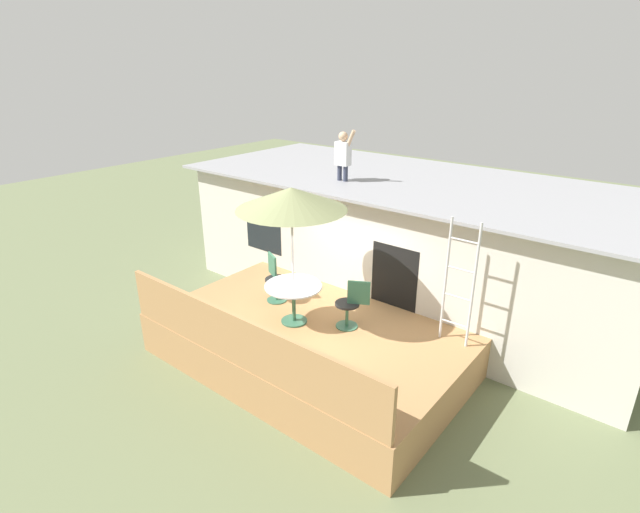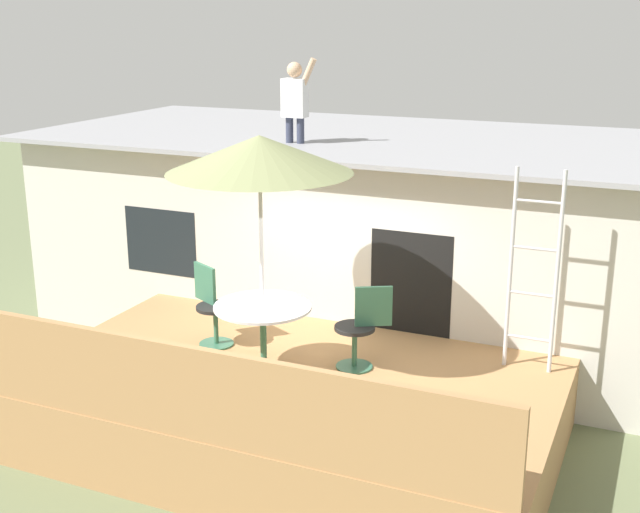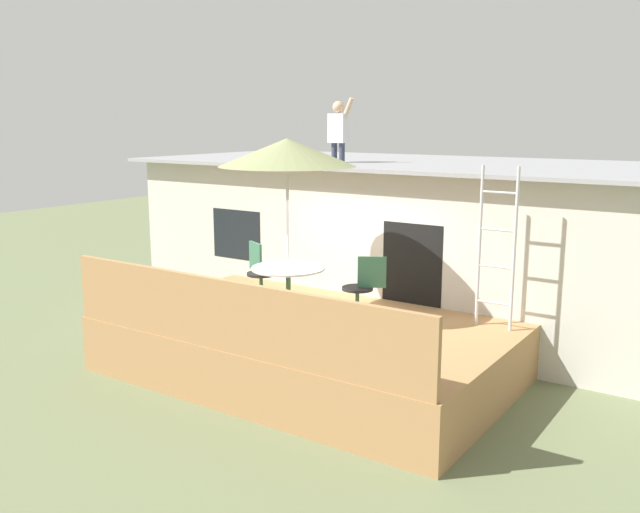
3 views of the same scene
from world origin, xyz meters
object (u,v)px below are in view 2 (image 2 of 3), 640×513
step_ladder (534,272)px  patio_chair_left (212,306)px  patio_chair_right (361,328)px  patio_umbrella (259,154)px  person_figure (295,97)px  patio_table (263,320)px

step_ladder → patio_chair_left: 3.62m
patio_chair_right → step_ladder: bearing=174.5°
patio_umbrella → patio_chair_left: size_ratio=2.76×
patio_umbrella → step_ladder: (2.58, 1.20, -1.25)m
step_ladder → patio_chair_right: bearing=-157.2°
person_figure → patio_chair_left: size_ratio=1.21×
patio_table → patio_chair_left: size_ratio=1.13×
patio_table → step_ladder: step_ladder is taller
patio_table → patio_chair_right: (0.93, 0.50, -0.13)m
patio_table → step_ladder: (2.58, 1.20, 0.51)m
person_figure → step_ladder: bearing=-22.4°
patio_chair_left → step_ladder: bearing=38.7°
step_ladder → person_figure: (-3.41, 1.41, 1.56)m
patio_umbrella → patio_chair_right: 2.16m
patio_chair_left → patio_umbrella: bearing=0.0°
patio_table → patio_chair_right: patio_chair_right is taller
patio_chair_left → patio_chair_right: (1.83, 0.04, 0.00)m
step_ladder → patio_chair_right: 1.91m
step_ladder → patio_chair_right: size_ratio=2.39×
patio_umbrella → person_figure: (-0.83, 2.60, 0.32)m
patio_umbrella → person_figure: 2.75m
patio_table → patio_umbrella: bearing=45.0°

